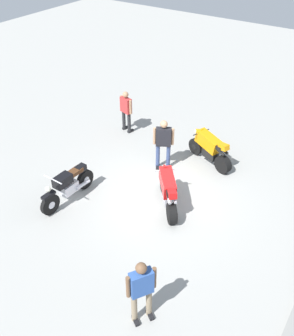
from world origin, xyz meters
name	(u,v)px	position (x,y,z in m)	size (l,w,h in m)	color
ground_plane	(163,197)	(0.00, 0.00, 0.00)	(40.00, 40.00, 0.00)	#9E9E99
motorcycle_black_cruiser	(68,186)	(1.68, -2.29, 0.52)	(2.09, 0.70, 1.09)	black
motorcycle_orange_sportbike	(210,148)	(-2.45, 0.30, 0.59)	(0.96, 1.89, 1.14)	black
motorcycle_red_sportbike	(168,190)	(0.26, 0.30, 0.59)	(1.59, 1.43, 1.14)	black
person_in_black_shirt	(163,141)	(-1.33, -0.85, 1.03)	(0.49, 0.63, 1.77)	#384772
person_in_blue_shirt	(141,288)	(3.70, 1.76, 1.00)	(0.61, 0.50, 1.74)	gray
person_in_red_shirt	(126,109)	(-2.60, -3.31, 0.94)	(0.40, 0.64, 1.65)	#262628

